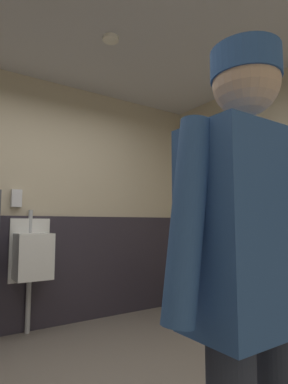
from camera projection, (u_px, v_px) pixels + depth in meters
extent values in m
cube|color=beige|center=(28.00, 200.00, 3.36)|extent=(4.85, 0.12, 2.71)
cube|color=#2D2833|center=(27.00, 273.00, 3.22)|extent=(4.25, 0.03, 1.18)
cylinder|color=white|center=(111.00, 39.00, 2.70)|extent=(0.14, 0.14, 0.03)
cube|color=white|center=(29.00, 250.00, 3.24)|extent=(0.40, 0.05, 0.65)
cube|color=white|center=(33.00, 256.00, 3.09)|extent=(0.34, 0.30, 0.45)
cylinder|color=#B7BABF|center=(30.00, 221.00, 3.26)|extent=(0.04, 0.04, 0.24)
cylinder|color=#B7BABF|center=(28.00, 305.00, 3.15)|extent=(0.05, 0.05, 0.55)
cube|color=#335999|center=(251.00, 228.00, 0.97)|extent=(0.44, 0.24, 0.61)
cylinder|color=#335999|center=(187.00, 218.00, 0.83)|extent=(0.17, 0.09, 0.56)
sphere|color=#D8AD8C|center=(246.00, 83.00, 1.02)|extent=(0.22, 0.22, 0.22)
cylinder|color=#335999|center=(245.00, 66.00, 1.03)|extent=(0.23, 0.23, 0.10)
cylinder|color=#38383D|center=(219.00, 299.00, 3.39)|extent=(0.34, 0.34, 0.56)
cube|color=silver|center=(16.00, 198.00, 3.20)|extent=(0.10, 0.07, 0.18)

